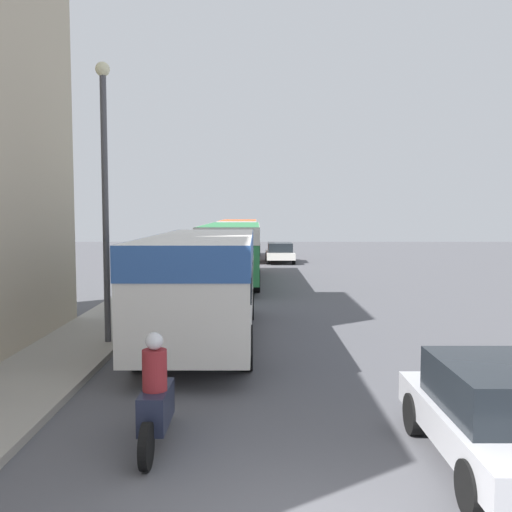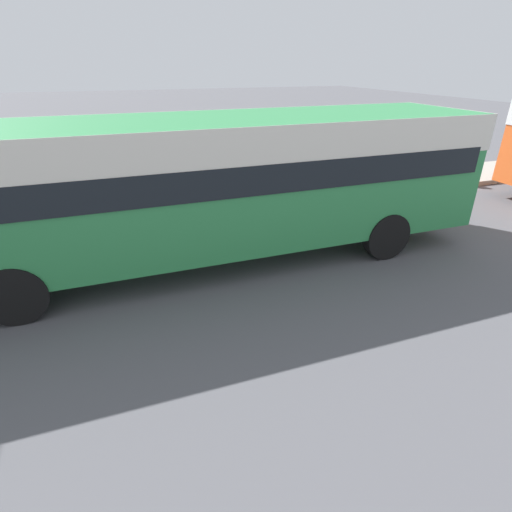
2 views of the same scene
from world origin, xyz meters
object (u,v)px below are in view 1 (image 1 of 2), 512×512
bus_lead (206,272)px  bus_third_in_line (241,234)px  motorcycle_behind_lead (158,401)px  car_far_curb (282,252)px  bus_following (235,245)px  pedestrian_walking_away (186,249)px  car_crossing (502,415)px

bus_lead → bus_third_in_line: same height
motorcycle_behind_lead → car_far_curb: motorcycle_behind_lead is taller
bus_third_in_line → bus_following: bearing=-89.5°
bus_following → bus_third_in_line: size_ratio=1.22×
motorcycle_behind_lead → pedestrian_walking_away: 28.61m
car_far_curb → pedestrian_walking_away: bearing=19.2°
pedestrian_walking_away → bus_lead: bearing=-81.4°
bus_following → motorcycle_behind_lead: 19.66m
car_far_curb → bus_following: bearing=75.8°
bus_lead → bus_third_in_line: bearing=89.7°
bus_lead → motorcycle_behind_lead: (-0.08, -7.01, -1.18)m
bus_following → car_crossing: size_ratio=2.91×
bus_following → motorcycle_behind_lead: (-0.32, -19.62, -1.18)m
bus_third_in_line → car_crossing: size_ratio=2.38×
bus_lead → motorcycle_behind_lead: bearing=-90.7°
pedestrian_walking_away → car_far_curb: bearing=19.2°
car_crossing → motorcycle_behind_lead: bearing=171.4°
bus_following → pedestrian_walking_away: bearing=111.6°
car_crossing → pedestrian_walking_away: size_ratio=2.21×
bus_lead → bus_following: (0.24, 12.61, 0.01)m
car_crossing → bus_third_in_line: bearing=97.6°
bus_third_in_line → pedestrian_walking_away: size_ratio=5.27×
car_far_curb → pedestrian_walking_away: size_ratio=2.49×
bus_lead → motorcycle_behind_lead: bus_lead is taller
bus_third_in_line → motorcycle_behind_lead: bearing=-90.4°
motorcycle_behind_lead → bus_lead: bearing=89.3°
bus_third_in_line → pedestrian_walking_away: bus_third_in_line is taller
car_crossing → pedestrian_walking_away: 30.22m
bus_following → car_far_curb: bearing=75.8°
car_far_curb → motorcycle_behind_lead: bearing=84.2°
bus_following → car_far_curb: bus_following is taller
bus_lead → motorcycle_behind_lead: size_ratio=4.24×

